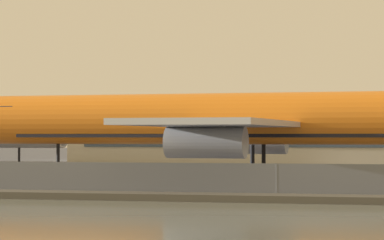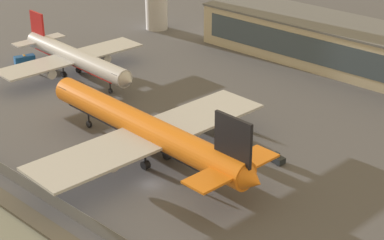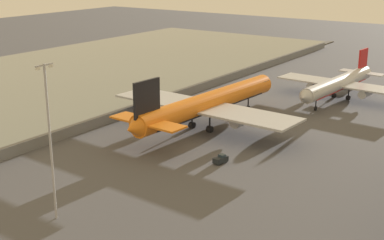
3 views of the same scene
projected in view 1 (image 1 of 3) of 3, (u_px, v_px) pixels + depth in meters
The scene contains 5 objects.
ground_plane at pixel (300, 186), 82.51m from camera, with size 500.00×500.00×0.00m, color #4C4C51.
shoreline_seawall at pixel (268, 198), 62.53m from camera, with size 320.00×3.00×0.50m.
perimeter_fence at pixel (276, 180), 66.94m from camera, with size 280.00×0.10×2.50m.
cargo_jet_orange at pixel (232, 121), 90.11m from camera, with size 57.28×49.47×15.81m.
terminal_building at pixel (301, 130), 157.19m from camera, with size 79.23×19.70×11.24m.
Camera 1 is at (8.85, -82.71, 4.54)m, focal length 85.00 mm.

